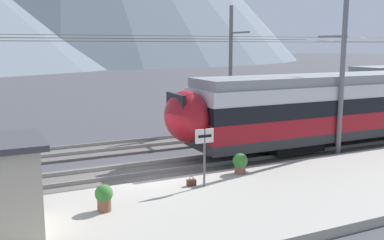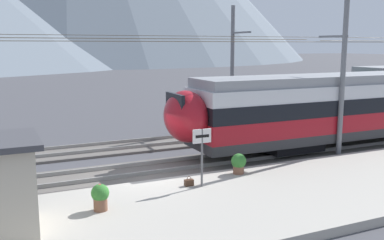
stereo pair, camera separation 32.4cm
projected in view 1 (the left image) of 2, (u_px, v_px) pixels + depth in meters
name	position (u px, v px, depth m)	size (l,w,h in m)	color
ground_plane	(147.00, 180.00, 17.45)	(400.00, 400.00, 0.00)	#424247
platform_slab	(192.00, 212.00, 13.77)	(120.00, 6.31, 0.31)	#A39E93
track_near	(139.00, 172.00, 18.33)	(120.00, 3.00, 0.28)	#5B5651
track_far	(109.00, 149.00, 22.49)	(120.00, 3.00, 0.28)	#5B5651
catenary_mast_mid	(341.00, 69.00, 20.39)	(41.06, 1.86, 8.22)	slate
catenary_mast_far_side	(232.00, 66.00, 26.89)	(41.06, 2.15, 7.68)	slate
platform_sign	(204.00, 145.00, 15.47)	(0.70, 0.08, 2.10)	#59595B
handbag_near_sign	(191.00, 183.00, 15.79)	(0.32, 0.18, 0.36)	#472D1E
potted_plant_platform_edge	(104.00, 196.00, 13.33)	(0.56, 0.56, 0.84)	brown
potted_plant_by_shelter	(240.00, 162.00, 17.25)	(0.60, 0.60, 0.81)	brown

